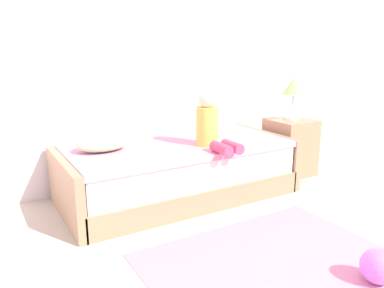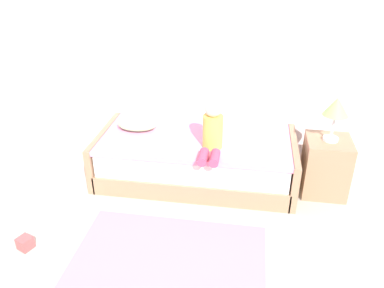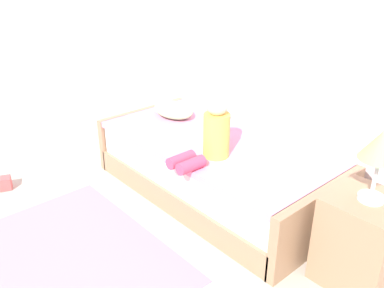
% 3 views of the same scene
% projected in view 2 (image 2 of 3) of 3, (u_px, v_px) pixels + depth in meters
% --- Properties ---
extents(wall_rear, '(7.20, 0.10, 2.90)m').
position_uv_depth(wall_rear, '(254.00, 35.00, 4.12)').
color(wall_rear, white).
rests_on(wall_rear, ground).
extents(bed, '(2.11, 1.00, 0.50)m').
position_uv_depth(bed, '(196.00, 158.00, 4.24)').
color(bed, '#997556').
rests_on(bed, ground).
extents(nightstand, '(0.44, 0.44, 0.60)m').
position_uv_depth(nightstand, '(325.00, 166.00, 3.98)').
color(nightstand, '#997556').
rests_on(nightstand, ground).
extents(table_lamp, '(0.24, 0.24, 0.45)m').
position_uv_depth(table_lamp, '(336.00, 109.00, 3.68)').
color(table_lamp, silver).
rests_on(table_lamp, nightstand).
extents(child_figure, '(0.20, 0.51, 0.50)m').
position_uv_depth(child_figure, '(212.00, 130.00, 3.80)').
color(child_figure, gold).
rests_on(child_figure, bed).
extents(pillow, '(0.44, 0.30, 0.13)m').
position_uv_depth(pillow, '(137.00, 123.00, 4.27)').
color(pillow, '#99CC8C').
rests_on(pillow, bed).
extents(area_rug, '(1.60, 1.10, 0.01)m').
position_uv_depth(area_rug, '(168.00, 261.00, 3.23)').
color(area_rug, pink).
rests_on(area_rug, ground).
extents(toy_block, '(0.15, 0.15, 0.11)m').
position_uv_depth(toy_block, '(25.00, 243.00, 3.34)').
color(toy_block, '#E54C4C').
rests_on(toy_block, ground).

